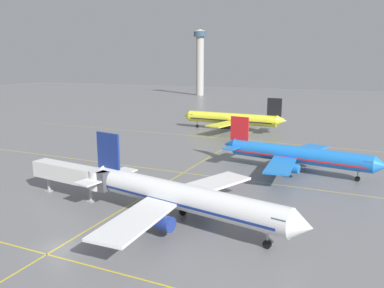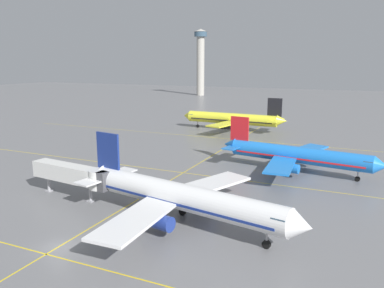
# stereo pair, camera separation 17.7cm
# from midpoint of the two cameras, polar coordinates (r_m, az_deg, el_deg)

# --- Properties ---
(ground_plane) EXTENTS (600.00, 600.00, 0.00)m
(ground_plane) POSITION_cam_midpoint_polar(r_m,az_deg,el_deg) (51.36, -19.09, -14.22)
(ground_plane) COLOR slate
(airliner_front_gate) EXTENTS (36.60, 31.14, 11.42)m
(airliner_front_gate) POSITION_cam_midpoint_polar(r_m,az_deg,el_deg) (53.73, -1.74, -7.82)
(airliner_front_gate) COLOR white
(airliner_front_gate) RESTS_ON ground
(airliner_second_row) EXTENTS (33.66, 28.75, 10.47)m
(airliner_second_row) POSITION_cam_midpoint_polar(r_m,az_deg,el_deg) (81.37, 15.21, -1.58)
(airliner_second_row) COLOR blue
(airliner_second_row) RESTS_ON ground
(airliner_third_row) EXTENTS (35.91, 31.03, 11.18)m
(airliner_third_row) POSITION_cam_midpoint_polar(r_m,az_deg,el_deg) (127.59, 6.12, 3.72)
(airliner_third_row) COLOR yellow
(airliner_third_row) RESTS_ON ground
(taxiway_markings) EXTENTS (151.57, 123.36, 0.01)m
(taxiway_markings) POSITION_cam_midpoint_polar(r_m,az_deg,el_deg) (78.81, -1.24, -4.28)
(taxiway_markings) COLOR yellow
(taxiway_markings) RESTS_ON ground
(jet_bridge) EXTENTS (16.60, 4.59, 5.58)m
(jet_bridge) POSITION_cam_midpoint_polar(r_m,az_deg,el_deg) (65.86, -16.51, -4.42)
(jet_bridge) COLOR silver
(jet_bridge) RESTS_ON ground
(control_tower) EXTENTS (8.82, 8.82, 43.46)m
(control_tower) POSITION_cam_midpoint_polar(r_m,az_deg,el_deg) (262.63, 1.29, 12.66)
(control_tower) COLOR #ADA89E
(control_tower) RESTS_ON ground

